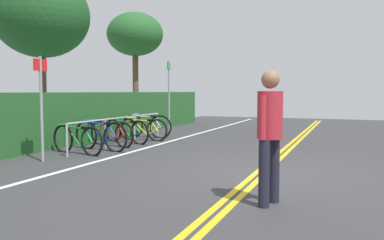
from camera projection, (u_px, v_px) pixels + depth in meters
name	position (u px, v px, depth m)	size (l,w,h in m)	color
ground_plane	(262.00, 173.00, 7.29)	(30.29, 13.26, 0.05)	#353538
centre_line_yellow_inner	(266.00, 172.00, 7.26)	(27.26, 0.10, 0.00)	gold
centre_line_yellow_outer	(258.00, 171.00, 7.31)	(27.26, 0.10, 0.00)	gold
bike_lane_stripe_white	(102.00, 160.00, 8.53)	(27.26, 0.12, 0.00)	white
bike_rack	(121.00, 124.00, 11.00)	(4.54, 0.05, 0.75)	#9EA0A5
bicycle_0	(77.00, 140.00, 9.33)	(0.52, 1.66, 0.72)	black
bicycle_1	(101.00, 136.00, 9.93)	(0.50, 1.72, 0.77)	black
bicycle_2	(111.00, 134.00, 10.70)	(0.59, 1.62, 0.71)	black
bicycle_3	(126.00, 131.00, 11.35)	(0.62, 1.71, 0.71)	black
bicycle_4	(143.00, 129.00, 11.98)	(0.46, 1.66, 0.70)	black
bicycle_5	(146.00, 126.00, 12.66)	(0.46, 1.70, 0.77)	black
pedestrian	(270.00, 128.00, 5.10)	(0.48, 0.32, 1.71)	#1E1E2D
sign_post_near	(41.00, 98.00, 8.25)	(0.36, 0.06, 2.16)	gray
sign_post_far	(169.00, 90.00, 13.65)	(0.36, 0.09, 2.48)	gray
hedge_backdrop	(99.00, 114.00, 13.00)	(13.49, 1.40, 1.42)	#235626
tree_mid	(41.00, 16.00, 13.45)	(3.18, 3.18, 5.35)	brown
tree_far_right	(135.00, 35.00, 17.54)	(2.43, 2.43, 4.86)	brown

